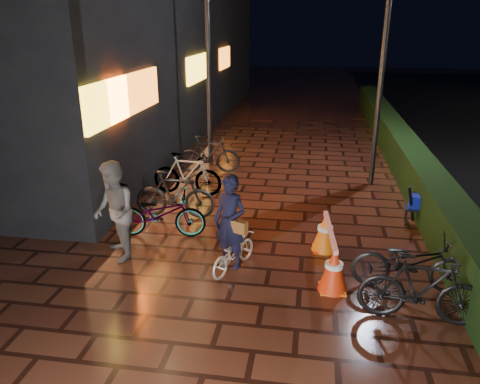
% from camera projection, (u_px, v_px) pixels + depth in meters
% --- Properties ---
extents(ground, '(80.00, 80.00, 0.00)m').
position_uv_depth(ground, '(269.00, 269.00, 8.30)').
color(ground, '#381911').
rests_on(ground, ground).
extents(hedge, '(0.70, 20.00, 1.00)m').
position_uv_depth(hedge, '(396.00, 141.00, 15.06)').
color(hedge, black).
rests_on(hedge, ground).
extents(bystander_person, '(1.08, 1.14, 1.85)m').
position_uv_depth(bystander_person, '(114.00, 212.00, 8.40)').
color(bystander_person, '#565658').
rests_on(bystander_person, ground).
extents(storefront_block, '(12.09, 22.00, 9.00)m').
position_uv_depth(storefront_block, '(65.00, 12.00, 18.81)').
color(storefront_block, black).
rests_on(storefront_block, ground).
extents(lamp_post_hedge, '(0.49, 0.18, 5.07)m').
position_uv_depth(lamp_post_hedge, '(381.00, 79.00, 11.71)').
color(lamp_post_hedge, black).
rests_on(lamp_post_hedge, ground).
extents(lamp_post_sf, '(0.51, 0.16, 5.33)m').
position_uv_depth(lamp_post_sf, '(209.00, 65.00, 13.64)').
color(lamp_post_sf, black).
rests_on(lamp_post_sf, ground).
extents(cyclist, '(0.90, 1.31, 1.78)m').
position_uv_depth(cyclist, '(232.00, 236.00, 8.05)').
color(cyclist, silver).
rests_on(cyclist, ground).
extents(traffic_barrier, '(0.61, 1.91, 0.77)m').
position_uv_depth(traffic_barrier, '(329.00, 249.00, 8.21)').
color(traffic_barrier, red).
rests_on(traffic_barrier, ground).
extents(cart_assembly, '(0.57, 0.52, 0.94)m').
position_uv_depth(cart_assembly, '(417.00, 203.00, 9.99)').
color(cart_assembly, black).
rests_on(cart_assembly, ground).
extents(parked_bikes_storefront, '(1.98, 5.13, 1.08)m').
position_uv_depth(parked_bikes_storefront, '(184.00, 182.00, 11.16)').
color(parked_bikes_storefront, black).
rests_on(parked_bikes_storefront, ground).
extents(parked_bikes_hedge, '(1.86, 1.55, 1.08)m').
position_uv_depth(parked_bikes_hedge, '(415.00, 274.00, 7.15)').
color(parked_bikes_hedge, black).
rests_on(parked_bikes_hedge, ground).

